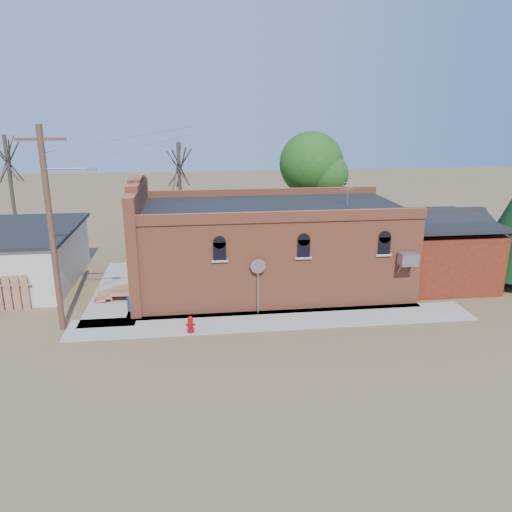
{
  "coord_description": "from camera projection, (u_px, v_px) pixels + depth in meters",
  "views": [
    {
      "loc": [
        -2.11,
        -20.43,
        9.59
      ],
      "look_at": [
        0.93,
        3.65,
        2.4
      ],
      "focal_mm": 35.0,
      "sensor_mm": 36.0,
      "label": 1
    }
  ],
  "objects": [
    {
      "name": "utility_pole",
      "position": [
        52.0,
        226.0,
        21.22
      ],
      "size": [
        3.12,
        0.26,
        9.0
      ],
      "color": "#472C1C",
      "rests_on": "ground"
    },
    {
      "name": "brick_bar",
      "position": [
        265.0,
        247.0,
        27.17
      ],
      "size": [
        16.4,
        7.97,
        6.3
      ],
      "color": "#BD5D3A",
      "rests_on": "ground"
    },
    {
      "name": "red_shed",
      "position": [
        436.0,
        242.0,
        28.38
      ],
      "size": [
        5.4,
        6.4,
        4.3
      ],
      "color": "#621D10",
      "rests_on": "ground"
    },
    {
      "name": "stop_sign",
      "position": [
        258.0,
        271.0,
        23.6
      ],
      "size": [
        0.75,
        0.09,
        2.75
      ],
      "rotation": [
        0.0,
        0.0,
        -0.41
      ],
      "color": "#949499",
      "rests_on": "sidewalk_south"
    },
    {
      "name": "tree_bare_near",
      "position": [
        179.0,
        166.0,
        32.73
      ],
      "size": [
        2.8,
        2.8,
        7.65
      ],
      "color": "brown",
      "rests_on": "ground"
    },
    {
      "name": "tree_leafy",
      "position": [
        311.0,
        164.0,
        34.29
      ],
      "size": [
        4.4,
        4.4,
        8.15
      ],
      "color": "brown",
      "rests_on": "ground"
    },
    {
      "name": "trash_barrel",
      "position": [
        132.0,
        304.0,
        24.37
      ],
      "size": [
        0.53,
        0.53,
        0.71
      ],
      "primitive_type": "cylinder",
      "rotation": [
        0.0,
        0.0,
        -0.18
      ],
      "color": "navy",
      "rests_on": "sidewalk_west"
    },
    {
      "name": "tree_bare_far",
      "position": [
        7.0,
        161.0,
        32.25
      ],
      "size": [
        2.8,
        2.8,
        8.16
      ],
      "color": "brown",
      "rests_on": "ground"
    },
    {
      "name": "ground",
      "position": [
        246.0,
        331.0,
        22.41
      ],
      "size": [
        120.0,
        120.0,
        0.0
      ],
      "primitive_type": "plane",
      "color": "brown",
      "rests_on": "ground"
    },
    {
      "name": "sidewalk_south",
      "position": [
        275.0,
        320.0,
        23.44
      ],
      "size": [
        19.0,
        2.2,
        0.08
      ],
      "primitive_type": "cube",
      "color": "#9E9991",
      "rests_on": "ground"
    },
    {
      "name": "fire_hydrant",
      "position": [
        191.0,
        324.0,
        21.99
      ],
      "size": [
        0.45,
        0.44,
        0.76
      ],
      "rotation": [
        0.0,
        0.0,
        -0.41
      ],
      "color": "#A40910",
      "rests_on": "sidewalk_south"
    },
    {
      "name": "sidewalk_west",
      "position": [
        120.0,
        290.0,
        27.36
      ],
      "size": [
        2.6,
        10.0,
        0.08
      ],
      "primitive_type": "cube",
      "color": "#9E9991",
      "rests_on": "ground"
    }
  ]
}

